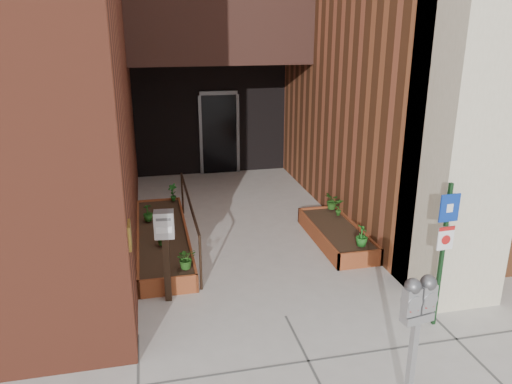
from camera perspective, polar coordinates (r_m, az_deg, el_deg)
ground at (r=7.14m, az=3.40°, el=-13.98°), size 80.00×80.00×0.00m
planter_left at (r=9.25m, az=-10.60°, el=-5.38°), size 0.90×3.60×0.30m
planter_right at (r=9.39m, az=9.15°, el=-4.89°), size 0.80×2.20×0.30m
handrail at (r=8.99m, az=-7.64°, el=-1.69°), size 0.04×3.34×0.90m
parking_meter at (r=5.23m, az=18.01°, el=-12.64°), size 0.36×0.19×1.56m
sign_post at (r=6.81m, az=20.74°, el=-5.24°), size 0.27×0.07×2.00m
payment_dropbox at (r=7.16m, az=-10.37°, el=-5.09°), size 0.29×0.23×1.39m
shrub_left_a at (r=7.72m, az=-7.98°, el=-7.52°), size 0.35×0.35×0.33m
shrub_left_b at (r=8.58m, az=-10.84°, el=-4.80°), size 0.27×0.27×0.36m
shrub_left_c at (r=9.65m, az=-12.25°, el=-2.29°), size 0.25×0.25×0.34m
shrub_left_d at (r=10.62m, az=-9.50°, el=-0.05°), size 0.28×0.28×0.38m
shrub_right_a at (r=8.57m, az=12.01°, el=-4.86°), size 0.22×0.22×0.37m
shrub_right_b at (r=9.83m, az=9.45°, el=-1.69°), size 0.19×0.19×0.35m
shrub_right_c at (r=10.14m, az=8.72°, el=-1.03°), size 0.33×0.33×0.34m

